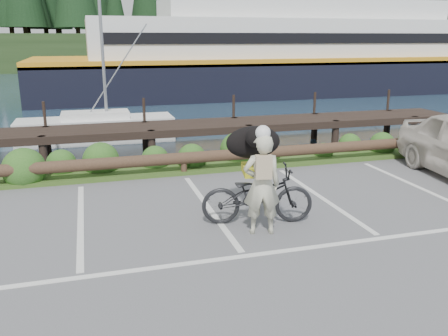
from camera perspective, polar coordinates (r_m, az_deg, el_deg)
The scene contains 7 objects.
ground at distance 8.28m, azimuth 1.59°, elevation -9.41°, with size 72.00×72.00×0.00m, color #545457.
harbor_backdrop at distance 85.78m, azimuth -14.67°, elevation 12.64°, with size 170.00×160.00×30.00m.
vegetation_strip at distance 13.12m, azimuth -5.44°, elevation 0.22°, with size 34.00×1.60×0.10m, color #3D5B21.
log_rail at distance 12.47m, azimuth -4.83°, elevation -0.81°, with size 32.00×0.30×0.60m, color #443021, non-canonical shape.
bicycle at distance 9.11m, azimuth 4.04°, elevation -3.27°, with size 0.75×2.14×1.12m, color black.
cyclist at distance 8.53m, azimuth 4.57°, elevation -2.01°, with size 0.68×0.44×1.86m, color beige.
dog at distance 9.53m, azimuth 3.53°, elevation 3.12°, with size 1.13×0.55×0.65m, color black.
Camera 1 is at (-2.30, -7.15, 3.48)m, focal length 38.00 mm.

